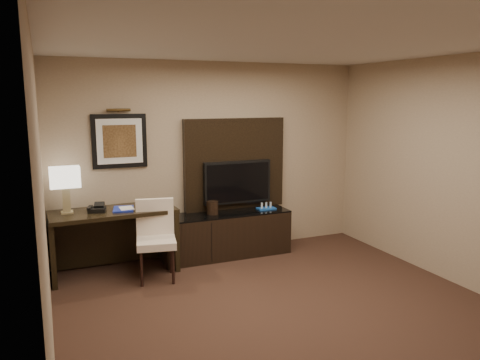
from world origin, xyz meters
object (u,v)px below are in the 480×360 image
credenza (226,234)px  desk (115,242)px  tv (237,182)px  table_lamp (66,188)px  desk_phone (97,208)px  ice_bucket (212,208)px  minibar_tray (266,206)px  desk_chair (156,242)px

credenza → desk: bearing=-177.8°
desk → credenza: (1.53, 0.05, -0.10)m
tv → table_lamp: bearing=-176.7°
table_lamp → desk_phone: 0.44m
ice_bucket → tv: bearing=16.9°
table_lamp → credenza: bearing=-0.2°
credenza → ice_bucket: bearing=177.3°
desk_phone → minibar_tray: bearing=16.5°
desk_phone → table_lamp: bearing=-175.8°
tv → desk: bearing=-173.9°
desk_chair → desk_phone: bearing=156.6°
desk_chair → table_lamp: table_lamp is taller
tv → desk_chair: (-1.33, -0.63, -0.54)m
credenza → desk_chair: desk_chair is taller
credenza → table_lamp: bearing=-179.9°
desk_phone → ice_bucket: size_ratio=1.11×
credenza → desk_phone: desk_phone is taller
minibar_tray → desk_phone: bearing=-179.0°
desk → table_lamp: (-0.54, 0.06, 0.72)m
table_lamp → desk_phone: size_ratio=3.05×
desk → minibar_tray: 2.16m
ice_bucket → minibar_tray: ice_bucket is taller
desk → tv: (1.76, 0.19, 0.61)m
credenza → desk_phone: size_ratio=8.99×
desk_chair → tv: bearing=36.1°
desk_phone → credenza: bearing=17.5°
tv → ice_bucket: tv is taller
credenza → ice_bucket: (-0.19, 0.01, 0.40)m
desk → ice_bucket: 1.37m
desk → minibar_tray: bearing=-1.6°
credenza → desk_phone: (-1.72, -0.06, 0.56)m
desk_chair → table_lamp: 1.27m
desk → desk_chair: size_ratio=1.58×
tv → ice_bucket: (-0.43, -0.13, -0.31)m
tv → desk_chair: bearing=-154.7°
desk → desk_phone: size_ratio=7.61×
ice_bucket → desk_phone: bearing=-177.3°
desk → table_lamp: bearing=171.6°
desk → ice_bucket: (1.34, 0.06, 0.30)m
desk_phone → ice_bucket: 1.54m
credenza → desk_chair: size_ratio=1.87×
ice_bucket → minibar_tray: 0.81m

